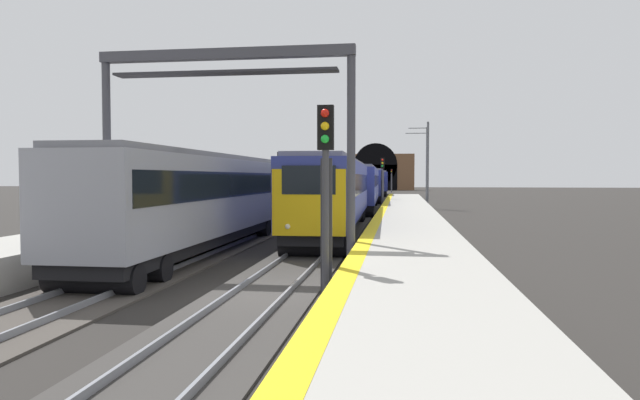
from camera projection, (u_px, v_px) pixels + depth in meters
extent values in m
plane|color=#282623|center=(263.00, 295.00, 14.98)|extent=(320.00, 320.00, 0.00)
cube|color=#9E9B93|center=(416.00, 280.00, 14.39)|extent=(112.00, 3.62, 1.02)
cube|color=yellow|center=(355.00, 259.00, 14.59)|extent=(112.00, 0.50, 0.01)
cube|color=#383533|center=(263.00, 294.00, 14.98)|extent=(160.00, 2.90, 0.06)
cube|color=gray|center=(236.00, 289.00, 15.07)|extent=(160.00, 0.07, 0.15)
cube|color=gray|center=(289.00, 291.00, 14.87)|extent=(160.00, 0.07, 0.15)
cube|color=#423D38|center=(104.00, 289.00, 15.61)|extent=(160.00, 3.18, 0.06)
cube|color=gray|center=(80.00, 285.00, 15.71)|extent=(160.00, 0.07, 0.15)
cube|color=gray|center=(128.00, 286.00, 15.51)|extent=(160.00, 0.07, 0.15)
cube|color=navy|center=(335.00, 190.00, 31.29)|extent=(21.03, 3.37, 2.97)
cube|color=black|center=(335.00, 184.00, 31.27)|extent=(20.19, 3.38, 1.05)
cube|color=slate|center=(335.00, 161.00, 31.22)|extent=(20.39, 2.93, 0.20)
cube|color=black|center=(335.00, 220.00, 31.35)|extent=(20.60, 3.02, 0.50)
cylinder|color=black|center=(313.00, 246.00, 22.01)|extent=(0.97, 2.66, 0.90)
cylinder|color=black|center=(318.00, 241.00, 23.79)|extent=(0.97, 2.66, 0.90)
cylinder|color=black|center=(345.00, 216.00, 38.94)|extent=(0.97, 2.66, 0.90)
cylinder|color=black|center=(347.00, 214.00, 40.73)|extent=(0.97, 2.66, 0.90)
cube|color=#E5B20F|center=(309.00, 203.00, 20.85)|extent=(0.19, 2.75, 2.48)
cube|color=black|center=(309.00, 180.00, 20.77)|extent=(0.09, 2.01, 1.07)
sphere|color=#F2EACC|center=(330.00, 227.00, 20.74)|extent=(0.20, 0.20, 0.20)
sphere|color=#F2EACC|center=(288.00, 226.00, 20.92)|extent=(0.20, 0.20, 0.20)
cube|color=navy|center=(362.00, 184.00, 52.73)|extent=(21.03, 3.37, 2.97)
cube|color=black|center=(362.00, 180.00, 52.71)|extent=(20.19, 3.38, 0.91)
cube|color=slate|center=(362.00, 167.00, 52.66)|extent=(20.39, 2.93, 0.20)
cube|color=black|center=(361.00, 202.00, 52.80)|extent=(20.60, 3.02, 0.50)
cylinder|color=black|center=(356.00, 212.00, 43.31)|extent=(0.97, 2.66, 0.90)
cylinder|color=black|center=(357.00, 211.00, 45.10)|extent=(0.97, 2.66, 0.90)
cylinder|color=black|center=(365.00, 202.00, 60.52)|extent=(0.97, 2.66, 0.90)
cylinder|color=black|center=(365.00, 201.00, 62.30)|extent=(0.97, 2.66, 0.90)
cube|color=navy|center=(373.00, 182.00, 74.17)|extent=(21.03, 3.37, 2.97)
cube|color=black|center=(373.00, 180.00, 74.16)|extent=(20.19, 3.38, 1.01)
cube|color=slate|center=(373.00, 170.00, 74.10)|extent=(20.39, 2.93, 0.20)
cube|color=black|center=(373.00, 195.00, 74.24)|extent=(20.60, 3.02, 0.50)
cylinder|color=black|center=(371.00, 200.00, 64.85)|extent=(0.97, 2.66, 0.90)
cylinder|color=black|center=(371.00, 200.00, 66.64)|extent=(0.97, 2.66, 0.90)
cylinder|color=black|center=(374.00, 195.00, 81.86)|extent=(0.97, 2.66, 0.90)
cylinder|color=black|center=(374.00, 195.00, 83.65)|extent=(0.97, 2.66, 0.90)
cube|color=navy|center=(379.00, 181.00, 95.61)|extent=(21.03, 3.37, 2.97)
cube|color=black|center=(379.00, 179.00, 95.60)|extent=(20.19, 3.38, 0.86)
cube|color=slate|center=(379.00, 172.00, 95.55)|extent=(20.39, 2.93, 0.20)
cube|color=black|center=(379.00, 191.00, 95.68)|extent=(20.60, 3.02, 0.50)
cylinder|color=black|center=(378.00, 194.00, 86.26)|extent=(0.97, 2.66, 0.90)
cylinder|color=black|center=(378.00, 194.00, 88.04)|extent=(0.97, 2.66, 0.90)
cylinder|color=black|center=(380.00, 192.00, 103.34)|extent=(0.97, 2.66, 0.90)
cylinder|color=black|center=(380.00, 191.00, 105.13)|extent=(0.97, 2.66, 0.90)
cube|color=gray|center=(201.00, 195.00, 23.19)|extent=(18.43, 2.88, 2.97)
cube|color=black|center=(201.00, 184.00, 23.17)|extent=(17.69, 2.90, 1.00)
cube|color=slate|center=(201.00, 157.00, 23.12)|extent=(17.88, 2.45, 0.20)
cube|color=black|center=(201.00, 235.00, 23.25)|extent=(18.06, 2.53, 0.48)
cylinder|color=black|center=(253.00, 226.00, 31.45)|extent=(0.86, 2.62, 0.85)
cylinder|color=black|center=(244.00, 228.00, 29.67)|extent=(0.86, 2.62, 0.85)
cylinder|color=black|center=(126.00, 268.00, 16.86)|extent=(0.86, 2.62, 0.85)
cylinder|color=black|center=(94.00, 278.00, 15.08)|extent=(0.86, 2.62, 0.85)
cube|color=#E5B20F|center=(257.00, 194.00, 32.35)|extent=(0.12, 2.74, 2.54)
cube|color=black|center=(257.00, 180.00, 32.37)|extent=(0.04, 2.00, 1.07)
sphere|color=#F2EACC|center=(244.00, 210.00, 32.56)|extent=(0.20, 0.20, 0.20)
sphere|color=#F2EACC|center=(271.00, 210.00, 32.34)|extent=(0.20, 0.20, 0.20)
cube|color=gray|center=(290.00, 187.00, 41.99)|extent=(18.43, 2.88, 2.97)
cube|color=black|center=(290.00, 182.00, 41.97)|extent=(17.69, 2.90, 0.86)
cube|color=slate|center=(290.00, 166.00, 41.92)|extent=(17.88, 2.45, 0.20)
cube|color=black|center=(290.00, 209.00, 42.06)|extent=(18.06, 2.53, 0.48)
cylinder|color=black|center=(308.00, 208.00, 49.95)|extent=(0.86, 2.62, 0.85)
cylinder|color=black|center=(304.00, 209.00, 48.17)|extent=(0.86, 2.62, 0.85)
cylinder|color=black|center=(272.00, 219.00, 35.97)|extent=(0.86, 2.62, 0.85)
cylinder|color=black|center=(265.00, 222.00, 34.19)|extent=(0.86, 2.62, 0.85)
cube|color=gray|center=(324.00, 184.00, 60.79)|extent=(18.43, 2.88, 2.97)
cube|color=black|center=(324.00, 181.00, 60.77)|extent=(17.69, 2.90, 0.84)
cube|color=slate|center=(324.00, 169.00, 60.72)|extent=(17.88, 2.45, 0.20)
cube|color=black|center=(324.00, 199.00, 60.86)|extent=(18.06, 2.53, 0.48)
cylinder|color=black|center=(333.00, 199.00, 68.73)|extent=(0.86, 2.62, 0.85)
cylinder|color=black|center=(331.00, 200.00, 66.95)|extent=(0.86, 2.62, 0.85)
cylinder|color=black|center=(316.00, 205.00, 54.79)|extent=(0.86, 2.62, 0.85)
cylinder|color=black|center=(313.00, 206.00, 53.01)|extent=(0.86, 2.62, 0.85)
cube|color=black|center=(290.00, 158.00, 41.90)|extent=(1.30, 1.71, 0.90)
cylinder|color=#38383D|center=(326.00, 230.00, 13.36)|extent=(0.16, 0.16, 3.78)
cube|color=black|center=(326.00, 128.00, 13.26)|extent=(0.20, 0.38, 1.05)
cube|color=#38383D|center=(326.00, 229.00, 13.50)|extent=(0.04, 0.28, 3.40)
sphere|color=red|center=(325.00, 113.00, 13.12)|extent=(0.20, 0.20, 0.20)
sphere|color=yellow|center=(325.00, 126.00, 13.13)|extent=(0.20, 0.20, 0.20)
sphere|color=green|center=(325.00, 139.00, 13.15)|extent=(0.20, 0.20, 0.20)
cylinder|color=#4C4C54|center=(382.00, 189.00, 54.97)|extent=(0.16, 0.16, 3.94)
cube|color=black|center=(382.00, 163.00, 54.86)|extent=(0.20, 0.38, 1.05)
cube|color=#4C4C54|center=(382.00, 189.00, 55.11)|extent=(0.04, 0.28, 3.55)
sphere|color=red|center=(382.00, 160.00, 54.72)|extent=(0.20, 0.20, 0.20)
sphere|color=yellow|center=(382.00, 163.00, 54.74)|extent=(0.20, 0.20, 0.20)
sphere|color=green|center=(382.00, 166.00, 54.75)|extent=(0.20, 0.20, 0.20)
cylinder|color=#4C4C54|center=(392.00, 183.00, 110.29)|extent=(0.16, 0.16, 3.92)
cube|color=black|center=(392.00, 171.00, 110.20)|extent=(0.20, 0.38, 0.75)
cube|color=#4C4C54|center=(392.00, 183.00, 110.43)|extent=(0.04, 0.28, 3.53)
sphere|color=red|center=(392.00, 170.00, 110.06)|extent=(0.20, 0.20, 0.20)
sphere|color=yellow|center=(392.00, 172.00, 110.07)|extent=(0.20, 0.20, 0.20)
cylinder|color=#3F3F47|center=(107.00, 165.00, 19.66)|extent=(0.28, 0.28, 7.09)
cylinder|color=#3F3F47|center=(351.00, 165.00, 18.45)|extent=(0.28, 0.28, 7.09)
cube|color=#3F3F47|center=(225.00, 54.00, 18.90)|extent=(0.36, 8.81, 0.35)
cube|color=#2D2D33|center=(225.00, 73.00, 18.93)|extent=(0.70, 7.67, 0.08)
cube|color=brown|center=(376.00, 172.00, 134.65)|extent=(2.93, 18.16, 8.59)
cube|color=black|center=(375.00, 177.00, 133.21)|extent=(0.12, 10.17, 6.01)
cylinder|color=black|center=(376.00, 165.00, 133.08)|extent=(0.12, 10.17, 10.17)
cylinder|color=#595B60|center=(427.00, 168.00, 56.46)|extent=(0.22, 0.22, 8.12)
cylinder|color=#595B60|center=(416.00, 133.00, 56.47)|extent=(0.08, 2.15, 0.08)
cylinder|color=#595B60|center=(428.00, 166.00, 54.82)|extent=(0.22, 0.22, 8.49)
cylinder|color=#595B60|center=(418.00, 128.00, 54.81)|extent=(0.08, 1.88, 0.08)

